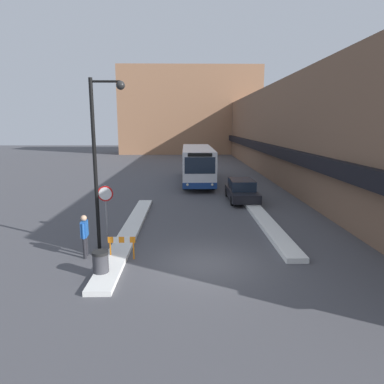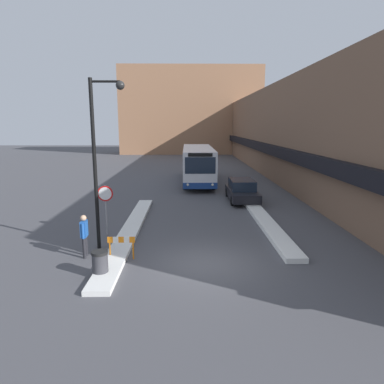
{
  "view_description": "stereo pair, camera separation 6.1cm",
  "coord_description": "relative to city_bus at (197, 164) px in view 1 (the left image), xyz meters",
  "views": [
    {
      "loc": [
        -0.76,
        -12.57,
        5.34
      ],
      "look_at": [
        -0.43,
        6.48,
        1.6
      ],
      "focal_mm": 32.0,
      "sensor_mm": 36.0,
      "label": 1
    },
    {
      "loc": [
        -0.7,
        -12.57,
        5.34
      ],
      "look_at": [
        -0.43,
        6.48,
        1.6
      ],
      "focal_mm": 32.0,
      "sensor_mm": 36.0,
      "label": 2
    }
  ],
  "objects": [
    {
      "name": "building_row_right",
      "position": [
        9.67,
        4.67,
        2.84
      ],
      "size": [
        5.5,
        60.0,
        9.25
      ],
      "color": "brown",
      "rests_on": "ground_plane"
    },
    {
      "name": "street_lamp",
      "position": [
        -4.64,
        -17.5,
        2.63
      ],
      "size": [
        1.46,
        0.36,
        7.21
      ],
      "color": "black",
      "rests_on": "ground_plane"
    },
    {
      "name": "stop_sign",
      "position": [
        -4.98,
        -15.63,
        0.01
      ],
      "size": [
        0.76,
        0.08,
        2.46
      ],
      "color": "gray",
      "rests_on": "ground_plane"
    },
    {
      "name": "snow_bank_left",
      "position": [
        -3.9,
        -15.21,
        -1.69
      ],
      "size": [
        0.9,
        13.38,
        0.18
      ],
      "color": "silver",
      "rests_on": "ground_plane"
    },
    {
      "name": "pedestrian",
      "position": [
        -5.2,
        -18.53,
        -0.71
      ],
      "size": [
        0.25,
        0.58,
        1.78
      ],
      "rotation": [
        0.0,
        0.0,
        -1.51
      ],
      "color": "#232328",
      "rests_on": "ground_plane"
    },
    {
      "name": "snow_bank_right",
      "position": [
        3.3,
        -14.28,
        -1.66
      ],
      "size": [
        0.9,
        10.22,
        0.23
      ],
      "color": "silver",
      "rests_on": "ground_plane"
    },
    {
      "name": "trash_bin",
      "position": [
        -4.12,
        -20.4,
        -1.3
      ],
      "size": [
        0.59,
        0.59,
        0.95
      ],
      "color": "#38383D",
      "rests_on": "ground_plane"
    },
    {
      "name": "building_backdrop_far",
      "position": [
        -0.3,
        34.58,
        6.13
      ],
      "size": [
        26.0,
        8.0,
        15.81
      ],
      "color": "#996B4C",
      "rests_on": "ground_plane"
    },
    {
      "name": "ground_plane",
      "position": [
        -0.3,
        -19.33,
        -1.78
      ],
      "size": [
        160.0,
        160.0,
        0.0
      ],
      "primitive_type": "plane",
      "color": "#47474C"
    },
    {
      "name": "parked_car_front",
      "position": [
        2.9,
        -7.98,
        -1.01
      ],
      "size": [
        1.92,
        4.76,
        1.53
      ],
      "color": "black",
      "rests_on": "ground_plane"
    },
    {
      "name": "construction_barricade",
      "position": [
        -3.66,
        -18.78,
        -1.11
      ],
      "size": [
        1.1,
        0.06,
        0.94
      ],
      "color": "orange",
      "rests_on": "ground_plane"
    },
    {
      "name": "city_bus",
      "position": [
        0.0,
        0.0,
        0.0
      ],
      "size": [
        2.72,
        11.69,
        3.28
      ],
      "color": "silver",
      "rests_on": "ground_plane"
    }
  ]
}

